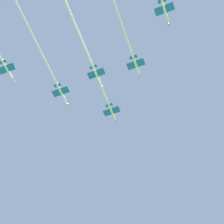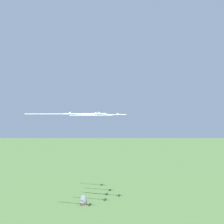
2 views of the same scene
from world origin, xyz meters
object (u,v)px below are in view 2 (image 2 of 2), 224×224
at_px(hangar, 83,201).
at_px(jet_lead, 103,115).
at_px(jet_port_outer, 90,114).
at_px(jet_starboard_inner, 83,114).
at_px(jet_port_inner, 96,115).
at_px(jet_center_rear, 58,114).
at_px(jet_starboard_outer, 87,114).

height_order(hangar, jet_lead, jet_lead).
bearing_deg(jet_port_outer, jet_lead, 90.00).
relative_size(jet_lead, jet_starboard_inner, 1.09).
xyz_separation_m(jet_port_inner, jet_port_outer, (-19.02, -0.23, 2.16)).
distance_m(hangar, jet_lead, 152.16).
bearing_deg(jet_center_rear, jet_lead, 138.26).
height_order(jet_starboard_inner, jet_port_outer, jet_port_outer).
relative_size(jet_lead, jet_center_rear, 1.16).
relative_size(jet_port_inner, jet_starboard_inner, 0.91).
bearing_deg(jet_starboard_outer, jet_starboard_inner, 14.82).
bearing_deg(jet_lead, jet_center_rear, -41.74).
relative_size(jet_port_outer, jet_starboard_outer, 1.01).
distance_m(jet_lead, jet_starboard_inner, 25.29).
bearing_deg(jet_port_outer, hangar, -154.40).
bearing_deg(jet_center_rear, jet_port_inner, 160.93).
height_order(jet_lead, jet_port_inner, jet_lead).
height_order(jet_starboard_inner, jet_center_rear, jet_center_rear).
distance_m(jet_starboard_inner, jet_center_rear, 25.69).
distance_m(jet_port_inner, jet_port_outer, 19.14).
xyz_separation_m(hangar, jet_center_rear, (-103.54, -16.85, 129.72)).
relative_size(hangar, jet_port_inner, 0.30).
bearing_deg(jet_center_rear, jet_starboard_inner, 137.75).
bearing_deg(jet_port_inner, hangar, -145.61).
bearing_deg(jet_starboard_inner, jet_port_inner, 176.32).
bearing_deg(jet_port_inner, jet_center_rear, -19.07).
xyz_separation_m(hangar, jet_port_outer, (-64.75, -34.40, 130.15)).
distance_m(jet_port_outer, jet_center_rear, 42.58).
bearing_deg(hangar, jet_port_outer, -172.98).
relative_size(jet_starboard_outer, jet_center_rear, 0.91).
relative_size(hangar, jet_lead, 0.25).
distance_m(jet_starboard_inner, jet_port_outer, 19.11).
height_order(jet_lead, jet_starboard_inner, jet_starboard_inner).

